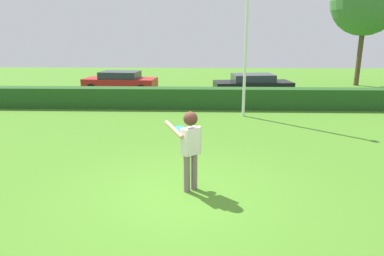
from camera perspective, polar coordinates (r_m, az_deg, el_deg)
The scene contains 8 objects.
ground_plane at distance 7.53m, azimuth -2.20°, elevation -10.95°, with size 60.00×60.00×0.00m, color #467D23.
person at distance 7.34m, azimuth -0.30°, elevation -2.38°, with size 0.82×0.54×1.77m.
frisbee at distance 7.78m, azimuth -2.05°, elevation -0.11°, with size 0.24×0.24×0.08m.
lamppost at distance 14.45m, azimuth 9.01°, elevation 16.99°, with size 0.24×0.24×7.03m.
hedge_row at distance 16.18m, azimuth 0.04°, elevation 4.96°, with size 29.36×0.90×0.94m, color #224F1D.
parked_car_red at distance 21.14m, azimuth -11.73°, elevation 7.61°, with size 4.33×2.11×1.25m.
parked_car_black at distance 19.50m, azimuth 9.96°, elevation 7.10°, with size 4.36×2.18×1.25m.
willow_tree at distance 26.22m, azimuth 26.77°, elevation 18.17°, with size 4.39×4.39×7.65m.
Camera 1 is at (0.50, -6.75, 3.29)m, focal length 32.35 mm.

